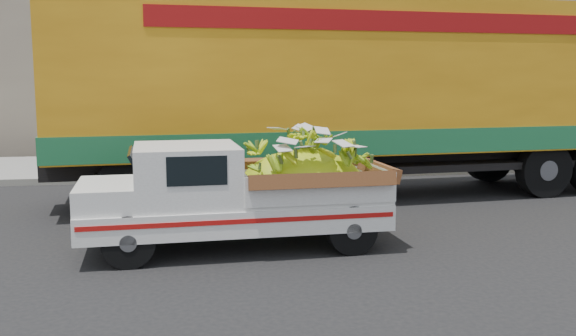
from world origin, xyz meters
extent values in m
plane|color=black|center=(0.00, 0.00, 0.00)|extent=(100.00, 100.00, 0.00)
cube|color=gray|center=(0.00, 5.25, 0.07)|extent=(60.00, 0.25, 0.15)
cube|color=gray|center=(0.00, 7.35, 0.07)|extent=(60.00, 4.00, 0.14)
cube|color=gray|center=(14.00, 14.25, 3.00)|extent=(14.00, 6.00, 6.00)
cylinder|color=black|center=(-1.87, -1.47, 0.34)|extent=(0.69, 0.23, 0.68)
cylinder|color=black|center=(-1.94, -0.18, 0.34)|extent=(0.69, 0.23, 0.68)
cylinder|color=black|center=(1.07, -1.31, 0.34)|extent=(0.69, 0.23, 0.68)
cylinder|color=black|center=(0.99, -0.01, 0.34)|extent=(0.69, 0.23, 0.68)
cube|color=silver|center=(-0.48, -0.74, 0.49)|extent=(4.26, 1.74, 0.35)
cube|color=#A50F0C|center=(-0.44, -1.50, 0.55)|extent=(4.09, 0.24, 0.06)
cube|color=silver|center=(-2.53, -0.86, 0.40)|extent=(0.17, 1.48, 0.12)
cube|color=silver|center=(-2.19, -0.84, 0.83)|extent=(0.83, 1.46, 0.32)
cube|color=silver|center=(-1.12, -0.78, 1.07)|extent=(1.46, 1.53, 0.80)
cube|color=black|center=(-0.99, -1.51, 1.22)|extent=(0.76, 0.05, 0.37)
cube|color=silver|center=(0.59, -0.68, 0.89)|extent=(2.13, 1.62, 0.45)
ellipsoid|color=yellow|center=(0.50, -0.69, 0.80)|extent=(1.92, 1.31, 1.14)
cylinder|color=black|center=(6.90, 4.23, 0.55)|extent=(1.13, 0.42, 1.10)
cylinder|color=black|center=(5.89, 2.13, 0.55)|extent=(1.13, 0.42, 1.10)
cylinder|color=black|center=(5.71, 4.12, 0.55)|extent=(1.13, 0.42, 1.10)
cylinder|color=black|center=(-2.07, 1.38, 0.55)|extent=(1.13, 0.42, 1.10)
cylinder|color=black|center=(-2.26, 3.37, 0.55)|extent=(1.13, 0.42, 1.10)
cube|color=black|center=(2.31, 2.80, 0.78)|extent=(12.04, 2.12, 0.36)
cube|color=orange|center=(2.31, 2.80, 2.38)|extent=(11.94, 3.59, 2.84)
cube|color=#1B6034|center=(2.31, 2.80, 1.21)|extent=(12.00, 3.61, 0.45)
cube|color=maroon|center=(2.43, 1.54, 3.35)|extent=(8.37, 0.80, 0.35)
camera|label=1|loc=(-1.12, -9.50, 2.40)|focal=40.00mm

